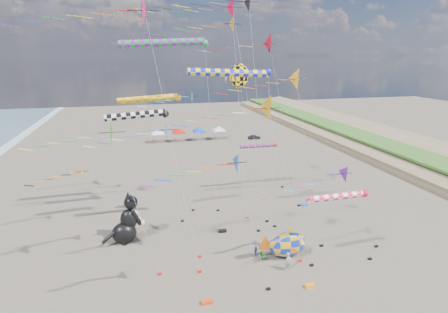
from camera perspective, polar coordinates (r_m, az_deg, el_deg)
name	(u,v)px	position (r m, az deg, el deg)	size (l,w,h in m)	color
ground	(280,303)	(32.34, 9.07, -22.50)	(260.00, 260.00, 0.00)	brown
delta_kite_0	(217,27)	(40.23, -1.16, 20.45)	(11.48, 2.12, 24.56)	#FEAD25
delta_kite_1	(80,176)	(43.96, -22.44, -2.95)	(9.64, 1.71, 7.89)	#FFA00B
delta_kite_2	(184,99)	(48.60, -6.50, 9.38)	(9.27, 1.81, 15.78)	#178DB8
delta_kite_3	(290,82)	(33.51, 10.78, 11.89)	(11.27, 2.21, 19.19)	#FFAC1D
delta_kite_4	(236,2)	(39.25, 2.02, 23.93)	(14.48, 2.73, 27.07)	black
delta_kite_5	(151,135)	(32.25, -11.88, 3.44)	(9.97, 1.85, 14.51)	blue
delta_kite_6	(212,165)	(26.63, -1.96, -1.41)	(10.53, 1.71, 13.34)	blue
delta_kite_7	(271,45)	(43.91, 7.64, 17.59)	(14.08, 2.68, 22.93)	red
delta_kite_8	(234,8)	(46.12, 1.65, 23.08)	(14.94, 3.11, 27.47)	#D9073E
delta_kite_9	(341,173)	(36.30, 18.52, -2.62)	(10.32, 1.86, 10.22)	#64169B
delta_kite_10	(140,14)	(29.07, -13.63, 21.63)	(12.91, 2.66, 24.69)	#EF164E
delta_kite_11	(102,137)	(30.29, -19.36, 2.97)	(10.40, 2.37, 15.11)	#1D7E25
delta_kite_12	(272,111)	(29.72, 7.80, 7.31)	(12.44, 2.72, 17.20)	orange
windsock_0	(139,116)	(40.57, -13.68, 6.52)	(8.34, 0.83, 14.12)	black
windsock_1	(260,146)	(52.78, 5.92, 1.77)	(7.24, 0.67, 7.49)	red
windsock_2	(340,197)	(34.69, 18.43, -6.24)	(7.76, 0.67, 7.77)	#ED1040
windsock_3	(151,99)	(43.22, -11.76, 9.14)	(8.82, 0.76, 15.55)	#FF9F15
windsock_4	(233,73)	(37.28, 1.46, 13.41)	(10.39, 0.82, 18.82)	#151CDA
windsock_5	(167,43)	(42.22, -9.33, 17.76)	(11.39, 0.92, 21.97)	#198E3A
angelfish_kite	(238,78)	(38.91, 2.24, 12.76)	(3.74, 3.02, 19.29)	yellow
cat_inflatable	(126,218)	(40.70, -15.71, -9.69)	(4.13, 2.06, 5.57)	black
fish_inflatable	(287,244)	(37.33, 10.26, -13.92)	(5.41, 2.29, 3.61)	#1232B7
person_adult	(288,261)	(35.82, 10.45, -16.49)	(0.69, 0.45, 1.88)	#9799A0
child_green	(262,257)	(36.86, 6.19, -15.93)	(0.57, 0.45, 1.18)	#1C6D16
child_blue	(256,251)	(37.82, 5.20, -15.04)	(0.66, 0.27, 1.13)	blue
kite_bag_0	(223,231)	(42.24, -0.24, -12.05)	(0.90, 0.44, 0.30)	black
kite_bag_1	(207,302)	(31.87, -2.82, -22.63)	(0.90, 0.44, 0.30)	#F13B11
kite_bag_2	(310,286)	(34.43, 13.80, -19.80)	(0.90, 0.44, 0.30)	orange
kite_bag_3	(305,205)	(50.34, 13.04, -7.67)	(0.90, 0.44, 0.30)	blue
tent_row	(189,128)	(85.58, -5.75, 4.60)	(19.20, 4.20, 3.80)	white
parked_car	(254,137)	(88.01, 4.96, 3.21)	(1.30, 3.24, 1.10)	#26262D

